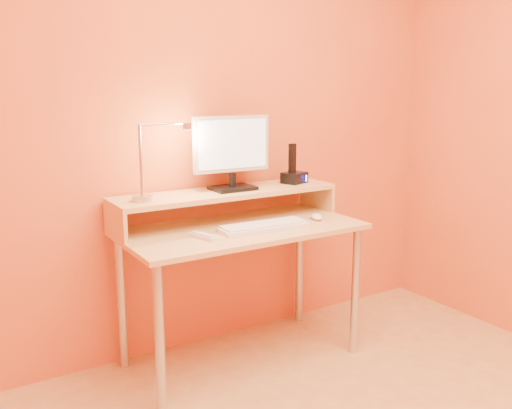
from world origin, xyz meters
TOP-DOWN VIEW (x-y plane):
  - wall_back at (0.00, 1.50)m, footprint 3.00×0.04m
  - desk_leg_fl at (-0.55, 0.93)m, footprint 0.04×0.04m
  - desk_leg_fr at (0.55, 0.93)m, footprint 0.04×0.04m
  - desk_leg_bl at (-0.55, 1.43)m, footprint 0.04×0.04m
  - desk_leg_br at (0.55, 1.43)m, footprint 0.04×0.04m
  - desk_lower at (0.00, 1.18)m, footprint 1.20×0.60m
  - shelf_riser_left at (-0.59, 1.33)m, footprint 0.02×0.30m
  - shelf_riser_right at (0.59, 1.33)m, footprint 0.02×0.30m
  - desk_shelf at (0.00, 1.33)m, footprint 1.20×0.30m
  - monitor_foot at (0.04, 1.33)m, footprint 0.22×0.16m
  - monitor_neck at (0.04, 1.33)m, footprint 0.04×0.04m
  - monitor_panel at (0.04, 1.34)m, footprint 0.42×0.05m
  - monitor_back at (0.04, 1.36)m, footprint 0.38×0.03m
  - monitor_screen at (0.04, 1.32)m, footprint 0.38×0.02m
  - lamp_base at (-0.46, 1.30)m, footprint 0.10×0.10m
  - lamp_post at (-0.46, 1.30)m, footprint 0.01×0.01m
  - lamp_arm at (-0.34, 1.30)m, footprint 0.24×0.01m
  - lamp_head at (-0.22, 1.30)m, footprint 0.04×0.04m
  - lamp_bulb at (-0.22, 1.30)m, footprint 0.03×0.03m
  - phone_dock at (0.43, 1.33)m, footprint 0.15×0.14m
  - phone_handset at (0.42, 1.33)m, footprint 0.05×0.04m
  - phone_led at (0.48, 1.28)m, footprint 0.01×0.00m
  - keyboard at (0.07, 1.07)m, footprint 0.46×0.17m
  - mouse at (0.41, 1.10)m, footprint 0.08×0.11m
  - remote_control at (-0.26, 1.08)m, footprint 0.09×0.17m

SIDE VIEW (x-z plane):
  - desk_leg_fl at x=-0.55m, z-range 0.00..0.69m
  - desk_leg_fr at x=0.55m, z-range 0.00..0.69m
  - desk_leg_bl at x=-0.55m, z-range 0.00..0.69m
  - desk_leg_br at x=0.55m, z-range 0.00..0.69m
  - desk_lower at x=0.00m, z-range 0.70..0.72m
  - remote_control at x=-0.26m, z-range 0.72..0.74m
  - keyboard at x=0.07m, z-range 0.72..0.74m
  - mouse at x=0.41m, z-range 0.72..0.75m
  - shelf_riser_left at x=-0.59m, z-range 0.72..0.85m
  - shelf_riser_right at x=0.59m, z-range 0.72..0.85m
  - desk_shelf at x=0.00m, z-range 0.86..0.88m
  - monitor_foot at x=0.04m, z-range 0.88..0.90m
  - lamp_base at x=-0.46m, z-range 0.88..0.90m
  - phone_dock at x=0.43m, z-range 0.88..0.94m
  - phone_led at x=0.48m, z-range 0.89..0.93m
  - monitor_neck at x=0.04m, z-range 0.90..0.97m
  - phone_handset at x=0.42m, z-range 0.94..1.10m
  - lamp_post at x=-0.46m, z-range 0.91..1.24m
  - monitor_panel at x=0.04m, z-range 0.98..1.26m
  - monitor_back at x=0.04m, z-range 1.00..1.24m
  - monitor_screen at x=0.04m, z-range 0.99..1.24m
  - lamp_bulb at x=-0.22m, z-range 1.20..1.21m
  - lamp_head at x=-0.22m, z-range 1.21..1.24m
  - lamp_arm at x=-0.34m, z-range 1.23..1.24m
  - wall_back at x=0.00m, z-range 0.00..2.50m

